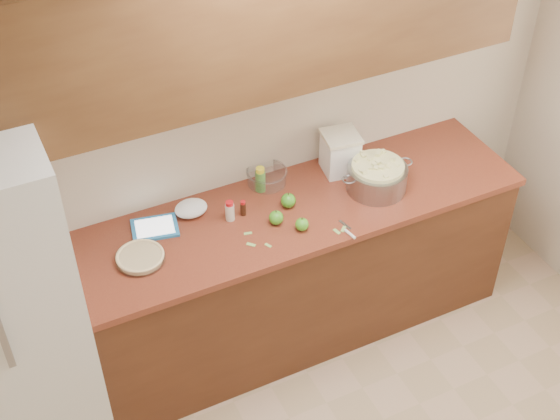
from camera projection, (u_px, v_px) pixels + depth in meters
name	position (u px, v px, depth m)	size (l,w,h in m)	color
room_shell	(462.00, 374.00, 2.75)	(3.60, 3.60, 3.60)	tan
counter_run	(280.00, 275.00, 4.31)	(2.64, 0.68, 0.92)	#4F2916
upper_cabinets	(265.00, 15.00, 3.45)	(2.60, 0.34, 0.70)	brown
pie	(140.00, 257.00, 3.73)	(0.24, 0.24, 0.04)	silver
colander	(377.00, 177.00, 4.11)	(0.42, 0.32, 0.16)	gray
flour_canister	(340.00, 152.00, 4.20)	(0.22, 0.22, 0.23)	white
tablet	(155.00, 228.00, 3.90)	(0.26, 0.22, 0.02)	#277ABC
paring_knife	(349.00, 232.00, 3.88)	(0.05, 0.16, 0.01)	gray
lemon_bottle	(260.00, 180.00, 4.10)	(0.05, 0.05, 0.15)	#4C8C38
cinnamon_shaker	(230.00, 211.00, 3.93)	(0.05, 0.05, 0.11)	beige
vanilla_bottle	(243.00, 208.00, 3.97)	(0.03, 0.03, 0.09)	black
mixing_bowl	(267.00, 176.00, 4.17)	(0.22, 0.22, 0.08)	silver
paper_towel	(191.00, 208.00, 3.98)	(0.17, 0.14, 0.07)	white
apple_left	(276.00, 218.00, 3.92)	(0.07, 0.07, 0.09)	#429521
apple_center	(288.00, 201.00, 4.02)	(0.08, 0.08, 0.09)	#429521
apple_front	(302.00, 224.00, 3.88)	(0.07, 0.07, 0.08)	#429521
peel_a	(248.00, 233.00, 3.88)	(0.04, 0.02, 0.00)	#8DBF5D
peel_b	(337.00, 231.00, 3.89)	(0.04, 0.02, 0.00)	#8DBF5D
peel_c	(268.00, 245.00, 3.82)	(0.04, 0.01, 0.00)	#8DBF5D
peel_d	(251.00, 245.00, 3.82)	(0.05, 0.02, 0.00)	#8DBF5D
peel_e	(343.00, 229.00, 3.91)	(0.04, 0.02, 0.00)	#8DBF5D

